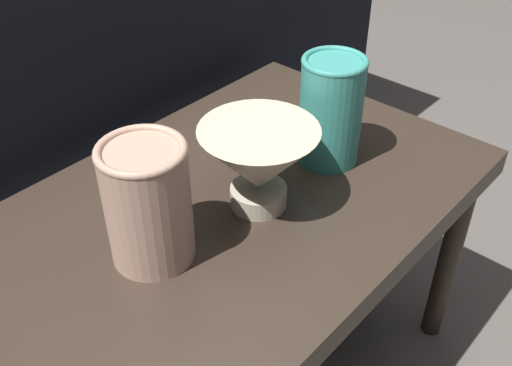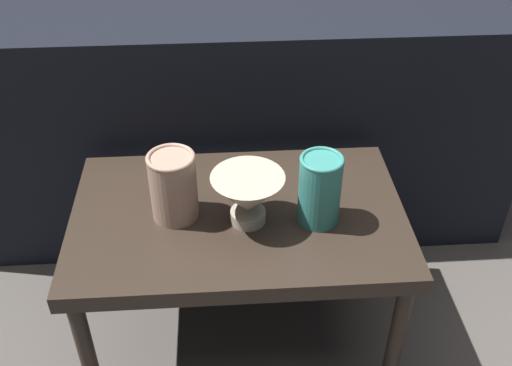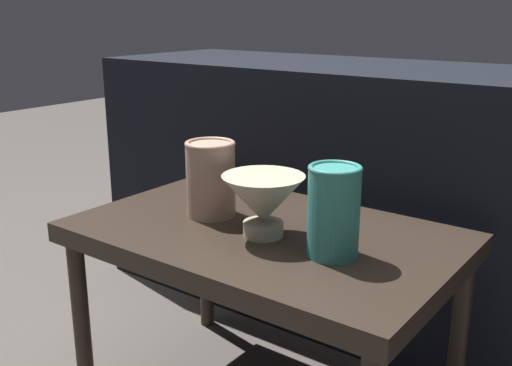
# 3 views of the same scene
# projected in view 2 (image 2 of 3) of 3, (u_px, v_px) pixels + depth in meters

# --- Properties ---
(ground_plane) EXTENTS (8.00, 8.00, 0.00)m
(ground_plane) POSITION_uv_depth(u_px,v_px,m) (241.00, 332.00, 1.59)
(ground_plane) COLOR #4C4742
(table) EXTENTS (0.75, 0.48, 0.42)m
(table) POSITION_uv_depth(u_px,v_px,m) (239.00, 227.00, 1.37)
(table) COLOR #2D231C
(table) RESTS_ON ground_plane
(couch_backdrop) EXTENTS (1.64, 0.50, 0.69)m
(couch_backdrop) POSITION_uv_depth(u_px,v_px,m) (231.00, 115.00, 1.82)
(couch_backdrop) COLOR black
(couch_backdrop) RESTS_ON ground_plane
(bowl) EXTENTS (0.16, 0.16, 0.12)m
(bowl) POSITION_uv_depth(u_px,v_px,m) (248.00, 196.00, 1.27)
(bowl) COLOR #B2A88E
(bowl) RESTS_ON table
(vase_textured_left) EXTENTS (0.10, 0.10, 0.16)m
(vase_textured_left) POSITION_uv_depth(u_px,v_px,m) (173.00, 184.00, 1.29)
(vase_textured_left) COLOR tan
(vase_textured_left) RESTS_ON table
(vase_colorful_right) EXTENTS (0.09, 0.09, 0.16)m
(vase_colorful_right) POSITION_uv_depth(u_px,v_px,m) (320.00, 189.00, 1.27)
(vase_colorful_right) COLOR teal
(vase_colorful_right) RESTS_ON table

